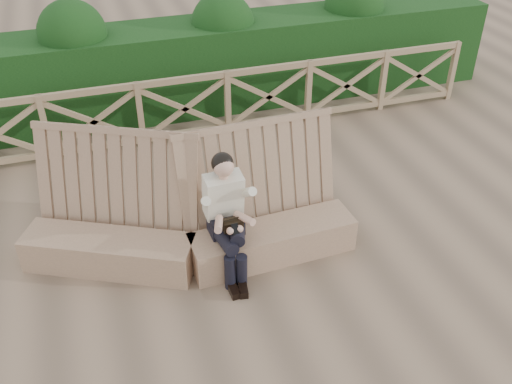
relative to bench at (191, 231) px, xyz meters
name	(u,v)px	position (x,y,z in m)	size (l,w,h in m)	color
ground	(252,276)	(0.58, -0.58, -0.39)	(60.00, 60.00, 0.00)	brown
bench	(191,231)	(0.00, 0.00, 0.00)	(3.92, 1.60, 1.56)	#83634B
woman	(227,212)	(0.38, -0.28, 0.39)	(0.45, 0.94, 1.48)	black
guardrail	(185,109)	(0.58, 2.92, 0.16)	(10.10, 0.09, 1.10)	#80664A
hedge	(169,70)	(0.58, 4.12, 0.36)	(12.00, 1.20, 1.50)	black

